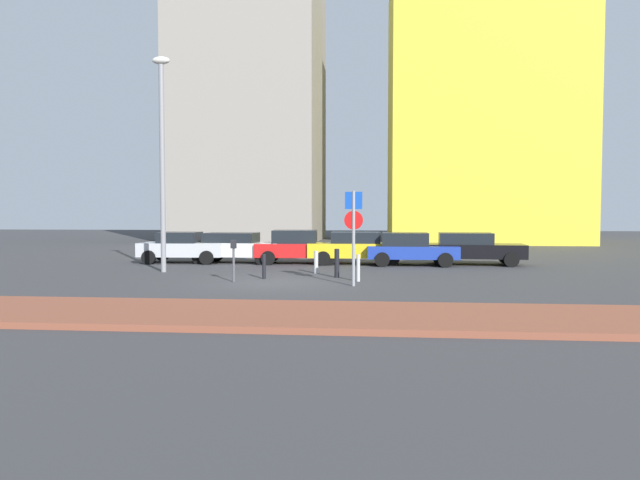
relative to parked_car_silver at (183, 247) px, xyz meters
The scene contains 17 objects.
ground_plane 9.03m from the parked_car_silver, 52.10° to the right, with size 120.00×120.00×0.00m, color #38383A.
sidewalk_brick 14.66m from the parked_car_silver, 67.84° to the right, with size 40.00×3.41×0.14m, color brown.
parked_car_silver is the anchor object (origin of this frame).
parked_car_white 2.44m from the parked_car_silver, ahead, with size 4.46×2.16×1.42m.
parked_car_red 5.47m from the parked_car_silver, ahead, with size 4.14×2.29×1.55m.
parked_car_yellow 8.19m from the parked_car_silver, ahead, with size 4.58×2.07×1.47m.
parked_car_blue 10.60m from the parked_car_silver, ahead, with size 4.01×2.08×1.47m.
parked_car_black 13.38m from the parked_car_silver, ahead, with size 4.55×2.31×1.45m.
parking_sign_post 11.49m from the parked_car_silver, 43.32° to the right, with size 0.60×0.10×3.04m.
parking_meter 8.32m from the parked_car_silver, 59.37° to the right, with size 0.18×0.14×1.42m.
street_lamp 5.90m from the parked_car_silver, 81.15° to the right, with size 0.70×0.36×8.45m.
traffic_bollard_near 9.39m from the parked_car_silver, 35.62° to the right, with size 0.18×0.18×1.04m, color black.
traffic_bollard_mid 7.90m from the parked_car_silver, 31.47° to the right, with size 0.16×0.16×0.88m, color #B7B7BC.
traffic_bollard_far 7.96m from the parked_car_silver, 50.34° to the right, with size 0.13×0.13×0.87m, color black.
traffic_bollard_edge 10.72m from the parked_car_silver, 38.06° to the right, with size 0.12×0.12×0.93m, color #B7B7BC.
building_colorful_midrise 30.82m from the parked_car_silver, 52.46° to the left, with size 14.69×14.04×22.44m, color gold.
building_under_construction 25.32m from the parked_car_silver, 94.00° to the left, with size 11.80×12.57×22.89m, color gray.
Camera 1 is at (3.41, -18.75, 2.31)m, focal length 31.75 mm.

